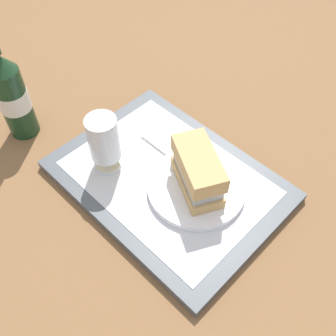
{
  "coord_description": "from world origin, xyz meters",
  "views": [
    {
      "loc": [
        -0.33,
        0.34,
        0.64
      ],
      "look_at": [
        0.0,
        0.0,
        0.05
      ],
      "focal_mm": 41.94,
      "sensor_mm": 36.0,
      "label": 1
    }
  ],
  "objects_px": {
    "beer_bottle": "(12,95)",
    "beer_glass": "(104,142)",
    "plate": "(196,187)",
    "sandwich": "(197,170)"
  },
  "relations": [
    {
      "from": "beer_bottle",
      "to": "beer_glass",
      "type": "bearing_deg",
      "value": -165.81
    },
    {
      "from": "plate",
      "to": "beer_bottle",
      "type": "relative_size",
      "value": 0.71
    },
    {
      "from": "sandwich",
      "to": "beer_glass",
      "type": "distance_m",
      "value": 0.19
    },
    {
      "from": "beer_glass",
      "to": "beer_bottle",
      "type": "distance_m",
      "value": 0.23
    },
    {
      "from": "beer_glass",
      "to": "sandwich",
      "type": "bearing_deg",
      "value": -153.89
    },
    {
      "from": "sandwich",
      "to": "beer_bottle",
      "type": "distance_m",
      "value": 0.42
    },
    {
      "from": "sandwich",
      "to": "plate",
      "type": "bearing_deg",
      "value": 180.0
    },
    {
      "from": "plate",
      "to": "sandwich",
      "type": "bearing_deg",
      "value": -28.41
    },
    {
      "from": "sandwich",
      "to": "beer_bottle",
      "type": "xyz_separation_m",
      "value": [
        0.39,
        0.14,
        0.03
      ]
    },
    {
      "from": "plate",
      "to": "beer_bottle",
      "type": "height_order",
      "value": "beer_bottle"
    }
  ]
}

